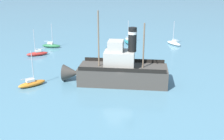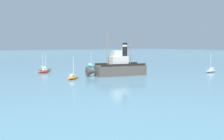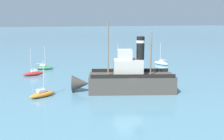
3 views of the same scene
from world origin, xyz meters
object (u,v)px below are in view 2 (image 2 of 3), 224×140
(sailboat_orange, at_px, (73,77))
(sailboat_grey, at_px, (211,71))
(sailboat_teal, at_px, (91,66))
(old_tugboat, at_px, (118,68))
(sailboat_white, at_px, (118,65))
(sailboat_red, at_px, (44,71))
(sailboat_green, at_px, (45,69))

(sailboat_orange, xyz_separation_m, sailboat_grey, (-9.75, -35.67, 0.00))
(sailboat_teal, relative_size, sailboat_grey, 1.00)
(old_tugboat, distance_m, sailboat_teal, 23.06)
(sailboat_white, distance_m, sailboat_red, 27.94)
(old_tugboat, xyz_separation_m, sailboat_red, (15.20, 12.77, -1.40))
(sailboat_orange, distance_m, sailboat_green, 20.53)
(sailboat_white, relative_size, sailboat_red, 1.00)
(sailboat_orange, xyz_separation_m, sailboat_red, (14.85, 1.05, 0.00))
(sailboat_orange, height_order, sailboat_white, same)
(sailboat_white, bearing_deg, sailboat_grey, -162.54)
(sailboat_teal, distance_m, sailboat_red, 19.55)
(sailboat_white, distance_m, sailboat_grey, 30.48)
(sailboat_red, bearing_deg, sailboat_teal, -68.46)
(sailboat_orange, bearing_deg, sailboat_teal, -37.89)
(sailboat_grey, relative_size, sailboat_red, 1.00)
(sailboat_orange, distance_m, sailboat_teal, 27.90)
(old_tugboat, xyz_separation_m, sailboat_orange, (0.35, 11.73, -1.40))
(sailboat_teal, relative_size, sailboat_red, 1.00)
(sailboat_white, bearing_deg, sailboat_teal, 73.98)
(sailboat_green, xyz_separation_m, sailboat_white, (-1.17, -25.45, 0.00))
(sailboat_orange, xyz_separation_m, sailboat_green, (20.50, -1.07, 0.00))
(sailboat_green, relative_size, sailboat_teal, 1.00)
(sailboat_orange, relative_size, sailboat_grey, 1.00)
(old_tugboat, bearing_deg, sailboat_teal, -13.60)
(old_tugboat, bearing_deg, sailboat_orange, 88.29)
(sailboat_grey, bearing_deg, sailboat_green, 48.84)
(sailboat_orange, bearing_deg, old_tugboat, -91.71)
(sailboat_grey, bearing_deg, sailboat_white, 17.46)
(sailboat_white, xyz_separation_m, sailboat_red, (-4.48, 27.58, 0.00))
(old_tugboat, relative_size, sailboat_white, 3.02)
(old_tugboat, relative_size, sailboat_orange, 3.02)
(sailboat_green, relative_size, sailboat_red, 1.00)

